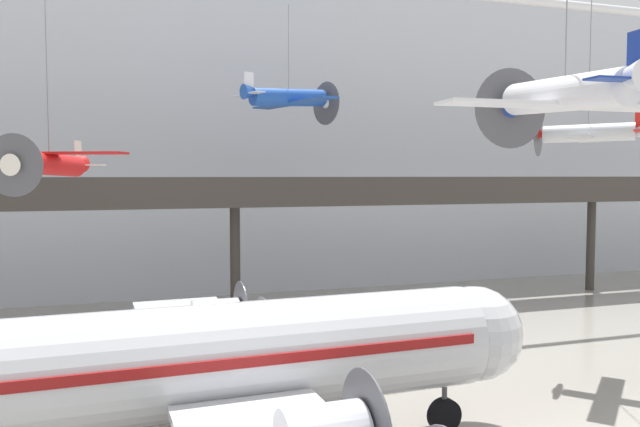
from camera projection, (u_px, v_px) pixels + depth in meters
The scene contains 7 objects.
hangar_back_wall at pixel (215, 138), 50.83m from camera, with size 140.00×3.00×25.50m.
mezzanine_walkway at pixel (237, 201), 41.94m from camera, with size 110.00×3.20×9.58m.
airliner_silver_main at pixel (205, 362), 20.21m from camera, with size 24.67×28.11×10.60m.
suspended_plane_blue_trainer at pixel (289, 98), 42.09m from camera, with size 7.23×8.52×7.89m.
suspended_plane_red_highwing at pixel (49, 162), 27.04m from camera, with size 6.87×6.01×12.05m.
suspended_plane_white_twin at pixel (565, 95), 19.79m from camera, with size 8.21×6.69×10.32m.
suspended_plane_silver_racer at pixel (588, 133), 30.29m from camera, with size 5.35×5.28×10.32m.
Camera 1 is at (-7.77, -10.80, 9.70)m, focal length 35.00 mm.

